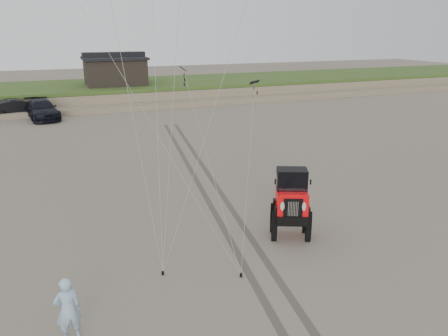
% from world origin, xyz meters
% --- Properties ---
extents(ground, '(160.00, 160.00, 0.00)m').
position_xyz_m(ground, '(0.00, 0.00, 0.00)').
color(ground, '#6B6054').
rests_on(ground, ground).
extents(dune_ridge, '(160.00, 14.25, 1.73)m').
position_xyz_m(dune_ridge, '(0.00, 37.50, 0.82)').
color(dune_ridge, '#7A6B54').
rests_on(dune_ridge, ground).
extents(cabin, '(6.40, 5.40, 3.35)m').
position_xyz_m(cabin, '(2.00, 37.00, 3.24)').
color(cabin, black).
rests_on(cabin, dune_ridge).
extents(truck_b, '(4.90, 2.56, 1.54)m').
position_xyz_m(truck_b, '(-7.46, 31.20, 0.77)').
color(truck_b, black).
rests_on(truck_b, ground).
extents(truck_c, '(3.23, 5.86, 1.61)m').
position_xyz_m(truck_c, '(-5.48, 29.25, 0.80)').
color(truck_c, black).
rests_on(truck_c, ground).
extents(jeep, '(4.46, 6.08, 2.08)m').
position_xyz_m(jeep, '(2.97, 1.80, 1.04)').
color(jeep, '#FE0B0F').
rests_on(jeep, ground).
extents(man, '(0.68, 0.49, 1.73)m').
position_xyz_m(man, '(-4.93, -1.07, 0.86)').
color(man, '#92BCE2').
rests_on(man, ground).
extents(stake_main, '(0.08, 0.08, 0.12)m').
position_xyz_m(stake_main, '(-2.06, 0.99, 0.06)').
color(stake_main, black).
rests_on(stake_main, ground).
extents(stake_aux, '(0.08, 0.08, 0.12)m').
position_xyz_m(stake_aux, '(0.18, -0.03, 0.06)').
color(stake_aux, black).
rests_on(stake_aux, ground).
extents(tire_tracks, '(5.22, 29.74, 0.01)m').
position_xyz_m(tire_tracks, '(2.00, 8.00, 0.00)').
color(tire_tracks, '#4C443D').
rests_on(tire_tracks, ground).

